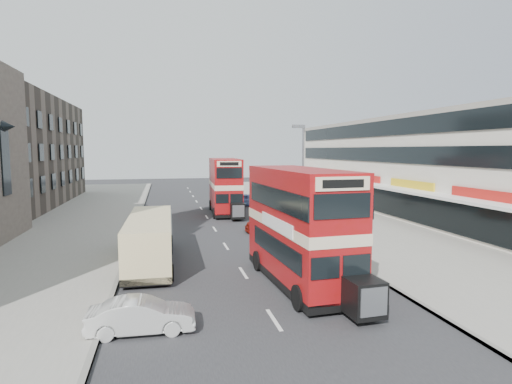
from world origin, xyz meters
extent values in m
plane|color=#28282B|center=(0.00, 0.00, 0.00)|extent=(160.00, 160.00, 0.00)
cube|color=#28282B|center=(0.00, 20.00, 0.01)|extent=(12.00, 90.00, 0.01)
cube|color=gray|center=(12.00, 20.00, 0.07)|extent=(12.00, 90.00, 0.15)
cube|color=gray|center=(-12.00, 20.00, 0.07)|extent=(12.00, 90.00, 0.15)
cube|color=gray|center=(-6.10, 20.00, 0.07)|extent=(0.20, 90.00, 0.16)
cube|color=gray|center=(6.10, 20.00, 0.07)|extent=(0.20, 90.00, 0.16)
cube|color=beige|center=(20.00, 22.00, 4.50)|extent=(8.00, 46.00, 9.00)
cube|color=black|center=(15.95, 22.00, 1.60)|extent=(0.10, 44.00, 2.40)
cube|color=gray|center=(20.00, 22.00, 9.10)|extent=(8.20, 46.20, 0.40)
cube|color=white|center=(15.10, 22.00, 3.00)|extent=(1.80, 44.00, 0.20)
cylinder|color=slate|center=(6.60, 18.00, 4.00)|extent=(0.16, 0.16, 8.00)
cube|color=slate|center=(6.20, 18.00, 8.00)|extent=(1.00, 0.20, 0.25)
cube|color=black|center=(2.22, 5.80, 0.36)|extent=(3.07, 8.34, 0.36)
cube|color=maroon|center=(2.22, 5.80, 1.59)|extent=(3.05, 8.34, 2.25)
cube|color=beige|center=(2.22, 5.80, 2.87)|extent=(3.09, 8.38, 0.46)
cube|color=maroon|center=(2.22, 5.80, 4.10)|extent=(3.05, 8.34, 2.15)
cube|color=maroon|center=(2.22, 5.80, 5.26)|extent=(3.07, 8.36, 0.26)
cube|color=black|center=(3.15, 1.13, 0.92)|extent=(1.30, 1.30, 1.33)
cube|color=black|center=(2.01, 28.00, 0.36)|extent=(2.98, 8.30, 0.36)
cube|color=maroon|center=(2.01, 28.00, 1.58)|extent=(2.96, 8.30, 2.25)
cube|color=beige|center=(2.01, 28.00, 2.86)|extent=(3.00, 8.34, 0.46)
cube|color=maroon|center=(2.01, 28.00, 4.09)|extent=(2.96, 8.30, 2.15)
cube|color=maroon|center=(2.01, 28.00, 5.24)|extent=(2.98, 8.32, 0.26)
cube|color=black|center=(2.42, 23.27, 0.92)|extent=(1.29, 1.29, 1.33)
cube|color=black|center=(-4.65, 10.90, 0.36)|extent=(2.42, 9.12, 0.36)
cube|color=beige|center=(-4.65, 10.90, 1.41)|extent=(2.40, 9.12, 2.36)
imported|color=silver|center=(-4.70, 1.98, 0.60)|extent=(3.66, 1.38, 1.19)
imported|color=maroon|center=(4.62, 18.00, 0.75)|extent=(5.26, 2.42, 1.49)
imported|color=orange|center=(5.60, 19.00, 0.59)|extent=(4.38, 2.33, 1.17)
imported|color=#5777AF|center=(4.70, 32.72, 0.70)|extent=(4.28, 2.16, 1.40)
imported|color=gray|center=(7.53, 12.28, 1.11)|extent=(0.71, 0.49, 1.91)
imported|color=gray|center=(9.03, 28.92, 1.11)|extent=(1.20, 0.69, 1.92)
imported|color=gray|center=(4.97, 22.57, 0.49)|extent=(0.80, 1.90, 0.97)
imported|color=black|center=(4.97, 22.57, 1.13)|extent=(0.60, 0.42, 1.56)
camera|label=1|loc=(-3.86, -12.22, 6.24)|focal=29.14mm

